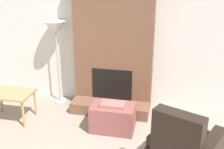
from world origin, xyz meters
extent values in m
cube|color=silver|center=(0.00, 2.93, 1.30)|extent=(7.44, 0.06, 2.60)
cube|color=brown|center=(0.00, 2.74, 1.30)|extent=(1.46, 0.31, 2.60)
cube|color=brown|center=(0.00, 2.39, 0.11)|extent=(1.46, 0.39, 0.21)
cube|color=black|center=(0.00, 2.58, 0.51)|extent=(0.76, 0.02, 0.60)
cube|color=#8C4C47|center=(0.18, 1.84, 0.23)|extent=(0.72, 0.45, 0.45)
cube|color=#A56660|center=(0.18, 1.84, 0.48)|extent=(0.40, 0.25, 0.05)
cube|color=black|center=(1.06, 1.20, 0.29)|extent=(0.48, 0.81, 0.58)
cube|color=tan|center=(-1.69, 1.82, 0.50)|extent=(0.79, 0.52, 0.04)
cylinder|color=tan|center=(-1.33, 1.60, 0.24)|extent=(0.04, 0.04, 0.48)
cylinder|color=tan|center=(-2.04, 2.04, 0.24)|extent=(0.04, 0.04, 0.48)
cylinder|color=tan|center=(-1.33, 2.04, 0.24)|extent=(0.04, 0.04, 0.48)
cylinder|color=#ADADB2|center=(-1.11, 2.67, 0.01)|extent=(0.26, 0.26, 0.02)
cylinder|color=#ADADB2|center=(-1.11, 2.67, 0.72)|extent=(0.03, 0.03, 1.41)
cone|color=silver|center=(-1.11, 2.67, 1.54)|extent=(0.42, 0.42, 0.22)
camera|label=1|loc=(1.04, -2.20, 2.59)|focal=45.00mm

